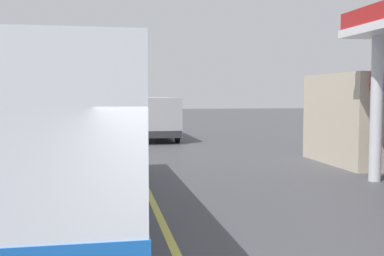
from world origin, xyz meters
name	(u,v)px	position (x,y,z in m)	size (l,w,h in m)	color
ground	(127,146)	(0.00, 20.00, 0.00)	(120.00, 120.00, 0.00)	#424247
lane_divider_stripe	(133,159)	(0.00, 15.00, 0.00)	(0.16, 50.00, 0.01)	#D8CC4C
coach_bus_main	(67,136)	(-1.93, 6.37, 1.72)	(2.60, 11.04, 3.69)	silver
minibus_opposing_lane	(157,114)	(1.91, 23.21, 1.47)	(2.04, 6.13, 2.44)	#A5A5AD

